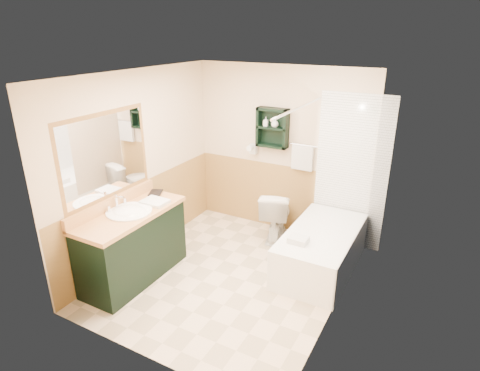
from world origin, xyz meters
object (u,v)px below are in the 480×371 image
vanity (133,245)px  toilet (276,214)px  wall_shelf (272,128)px  soap_bottle_a (266,124)px  bathtub (321,250)px  hair_dryer (254,149)px  soap_bottle_b (275,124)px  vanity_book (149,186)px

vanity → toilet: bearing=58.0°
wall_shelf → soap_bottle_a: wall_shelf is taller
vanity → bathtub: 2.30m
hair_dryer → soap_bottle_b: size_ratio=1.87×
vanity → soap_bottle_a: size_ratio=10.69×
soap_bottle_a → vanity: bearing=-112.1°
toilet → soap_bottle_b: bearing=-69.9°
hair_dryer → toilet: 1.01m
toilet → soap_bottle_a: soap_bottle_a is taller
wall_shelf → soap_bottle_a: size_ratio=4.28×
bathtub → hair_dryer: bearing=151.0°
toilet → vanity: bearing=42.3°
bathtub → soap_bottle_a: bearing=148.0°
toilet → soap_bottle_a: (-0.29, 0.22, 1.24)m
wall_shelf → soap_bottle_b: (0.04, -0.01, 0.07)m
bathtub → vanity_book: (-2.08, -0.71, 0.71)m
vanity_book → soap_bottle_a: (0.96, 1.41, 0.62)m
hair_dryer → soap_bottle_a: size_ratio=1.87×
vanity_book → bathtub: bearing=-7.2°
toilet → vanity_book: vanity_book is taller
hair_dryer → soap_bottle_a: (0.20, -0.03, 0.39)m
vanity → wall_shelf: bearing=65.5°
bathtub → toilet: (-0.83, 0.49, 0.10)m
vanity → vanity_book: size_ratio=6.56×
bathtub → soap_bottle_a: size_ratio=11.68×
hair_dryer → soap_bottle_a: bearing=-8.5°
wall_shelf → soap_bottle_b: 0.08m
vanity_book → soap_bottle_b: bearing=26.2°
hair_dryer → toilet: hair_dryer is taller
wall_shelf → vanity: size_ratio=0.40×
hair_dryer → vanity_book: 1.64m
wall_shelf → hair_dryer: size_ratio=2.29×
bathtub → soap_bottle_a: 1.88m
hair_dryer → bathtub: size_ratio=0.16×
toilet → vanity_book: bearing=27.9°
soap_bottle_b → bathtub: bearing=-35.5°
wall_shelf → vanity: bearing=-114.5°
wall_shelf → vanity_book: (-1.06, -1.41, -0.57)m
soap_bottle_b → vanity_book: bearing=-127.9°
soap_bottle_a → wall_shelf: bearing=2.9°
hair_dryer → vanity: 2.21m
toilet → vanity_book: (-1.25, -1.19, 0.62)m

